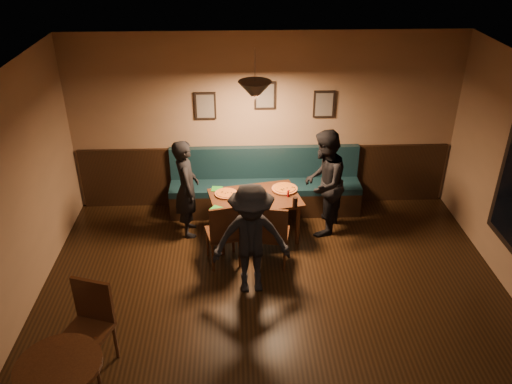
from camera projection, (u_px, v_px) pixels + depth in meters
floor at (281, 361)px, 5.67m from camera, size 7.00×7.00×0.00m
ceiling at (289, 118)px, 4.32m from camera, size 7.00×7.00×0.00m
wall_back at (265, 123)px, 8.06m from camera, size 6.00×0.00×6.00m
wainscot at (264, 175)px, 8.47m from camera, size 5.88×0.06×1.00m
booth_bench at (265, 183)px, 8.23m from camera, size 3.00×0.60×1.00m
picture_left at (205, 106)px, 7.86m from camera, size 0.32×0.04×0.42m
picture_center at (265, 95)px, 7.82m from camera, size 0.32×0.04×0.42m
picture_right at (324, 104)px, 7.93m from camera, size 0.32×0.04×0.42m
pendant_lamp at (255, 91)px, 6.73m from camera, size 0.44×0.44×0.25m
dining_table at (255, 217)px, 7.65m from camera, size 1.40×1.05×0.68m
chair_near_left at (223, 232)px, 7.03m from camera, size 0.52×0.52×0.97m
chair_near_right at (273, 233)px, 7.02m from camera, size 0.50×0.50×0.97m
diner_left at (187, 188)px, 7.56m from camera, size 0.43×0.59×1.50m
diner_right at (324, 183)px, 7.57m from camera, size 0.87×0.96×1.62m
diner_front at (251, 240)px, 6.39m from camera, size 1.00×0.62×1.50m
pizza_a at (226, 194)px, 7.53m from camera, size 0.36×0.36×0.04m
pizza_b at (255, 203)px, 7.29m from camera, size 0.39×0.39×0.04m
pizza_c at (285, 189)px, 7.65m from camera, size 0.48×0.48×0.04m
soda_glass at (295, 202)px, 7.19m from camera, size 0.09×0.09×0.15m
tabasco_bottle at (288, 193)px, 7.46m from camera, size 0.03×0.03×0.12m
napkin_a at (217, 189)px, 7.69m from camera, size 0.17×0.17×0.01m
napkin_b at (216, 209)px, 7.19m from camera, size 0.21×0.21×0.01m
cutlery_set at (255, 209)px, 7.18m from camera, size 0.18×0.08×0.00m
cafe_chair_far at (86, 331)px, 5.36m from camera, size 0.56×0.56×1.01m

